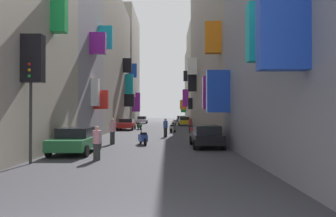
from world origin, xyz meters
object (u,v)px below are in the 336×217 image
Objects in this scene: scooter_silver at (173,128)px; pedestrian_near_right at (113,131)px; parked_car_red at (127,124)px; scooter_green at (140,126)px; scooter_white at (175,123)px; pedestrian_near_left at (166,128)px; traffic_light_near_corner at (31,94)px; pedestrian_mid_street at (191,125)px; parked_car_blue at (181,119)px; scooter_blue at (143,138)px; pedestrian_crossing at (97,143)px; parked_car_yellow at (185,121)px; parked_car_green at (77,140)px; scooter_black at (173,126)px; parked_car_black at (207,136)px; scooter_red at (194,130)px; parked_car_white at (142,120)px.

pedestrian_near_right is (-4.33, -11.17, 0.41)m from scooter_silver.
parked_car_red reaches higher than scooter_green.
scooter_white is 1.16× the size of pedestrian_near_left.
pedestrian_mid_street is at bearing 65.47° from traffic_light_near_corner.
parked_car_blue is 2.26× the size of scooter_blue.
pedestrian_crossing reaches higher than scooter_white.
parked_car_yellow is at bearing 76.69° from pedestrian_near_right.
parked_car_yellow is at bearing -12.05° from scooter_white.
scooter_blue is 11.49m from pedestrian_mid_street.
parked_car_green is 2.08× the size of scooter_green.
parked_car_red is at bearing 101.92° from scooter_blue.
pedestrian_crossing is at bearing -54.00° from parked_car_green.
scooter_black is 4.23m from scooter_green.
pedestrian_near_left is 0.94× the size of pedestrian_near_right.
parked_car_black is 10.39m from scooter_red.
parked_car_blue is 2.24× the size of pedestrian_near_right.
pedestrian_mid_street is (1.82, -0.70, 0.41)m from scooter_silver.
parked_car_green is 21.16m from scooter_green.
pedestrian_near_right is 0.40× the size of traffic_light_near_corner.
scooter_silver is (5.45, -24.20, -0.26)m from parked_car_white.
pedestrian_near_left is (-1.29, -21.90, 0.36)m from scooter_white.
parked_car_white is (0.18, 19.48, -0.01)m from parked_car_red.
pedestrian_near_right reaches higher than scooter_red.
pedestrian_near_left is at bearing 76.20° from scooter_blue.
parked_car_yellow is 35.92m from traffic_light_near_corner.
pedestrian_mid_street is at bearing 90.33° from parked_car_black.
parked_car_red is 2.01× the size of scooter_green.
scooter_blue is 6.55m from pedestrian_crossing.
scooter_white is 28.04m from pedestrian_near_right.
pedestrian_near_left reaches higher than scooter_green.
scooter_blue is (-2.76, -27.89, -0.00)m from scooter_white.
traffic_light_near_corner is at bearing -106.48° from parked_car_green.
parked_car_green is at bearing 73.52° from traffic_light_near_corner.
parked_car_green is at bearing -115.10° from pedestrian_near_left.
parked_car_blue is at bearing 85.42° from scooter_silver.
scooter_silver is (5.63, -4.72, -0.27)m from parked_car_red.
traffic_light_near_corner is at bearing -100.96° from parked_car_blue.
parked_car_white is at bearing 106.28° from pedestrian_mid_street.
pedestrian_near_left reaches higher than parked_car_black.
scooter_black is at bearing 80.59° from pedestrian_crossing.
pedestrian_mid_street is at bearing -73.72° from parked_car_white.
scooter_black is 11.12m from pedestrian_near_left.
parked_car_white is at bearing 127.71° from scooter_white.
pedestrian_crossing is (-1.57, -6.35, 0.31)m from scooter_blue.
pedestrian_near_left is (-2.70, -29.92, 0.06)m from parked_car_blue.
scooter_blue is at bearing -7.40° from pedestrian_near_right.
scooter_green is at bearing -113.35° from scooter_white.
scooter_blue is 2.18m from pedestrian_near_right.
scooter_red is 1.08× the size of pedestrian_near_left.
scooter_silver is 18.20m from pedestrian_crossing.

